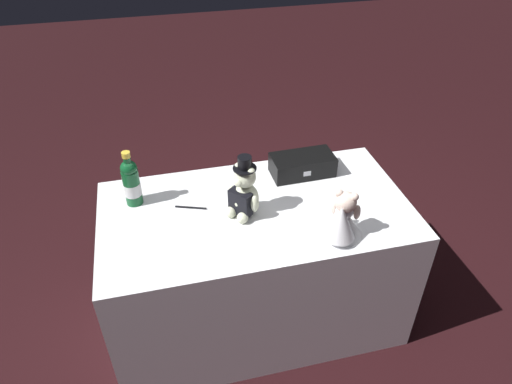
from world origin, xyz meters
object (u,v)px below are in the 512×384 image
signing_pen (190,207)px  teddy_bear_bride (343,219)px  teddy_bear_groom (244,193)px  gift_case_black (302,165)px  champagne_bottle (131,182)px

signing_pen → teddy_bear_bride: bearing=-29.6°
teddy_bear_groom → gift_case_black: size_ratio=0.94×
champagne_bottle → signing_pen: champagne_bottle is taller
champagne_bottle → signing_pen: (0.25, -0.11, -0.12)m
signing_pen → teddy_bear_groom: bearing=-22.1°
champagne_bottle → teddy_bear_bride: bearing=-27.8°
champagne_bottle → gift_case_black: size_ratio=0.87×
teddy_bear_groom → gift_case_black: 0.45m
teddy_bear_groom → teddy_bear_bride: bearing=-33.8°
teddy_bear_groom → signing_pen: size_ratio=2.03×
champagne_bottle → gift_case_black: (0.86, 0.05, -0.07)m
teddy_bear_groom → gift_case_black: (0.37, 0.25, -0.07)m
signing_pen → gift_case_black: gift_case_black is taller
gift_case_black → signing_pen: bearing=-165.8°
teddy_bear_bride → champagne_bottle: (-0.87, 0.46, 0.02)m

